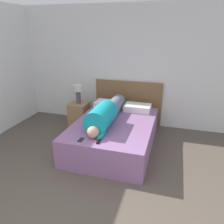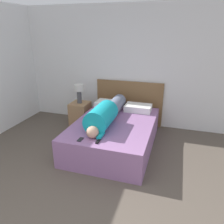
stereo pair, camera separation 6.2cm
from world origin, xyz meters
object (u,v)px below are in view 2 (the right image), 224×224
object	(u,v)px
table_lamp	(79,91)
pillow_near_headboard	(109,105)
bed	(114,134)
tv_remote	(98,141)
pillow_second	(138,108)
nightstand	(80,114)
cell_phone	(80,140)
person_lying	(106,113)

from	to	relation	value
table_lamp	pillow_near_headboard	world-z (taller)	table_lamp
bed	tv_remote	size ratio (longest dim) A/B	13.14
table_lamp	pillow_second	size ratio (longest dim) A/B	0.78
bed	pillow_second	size ratio (longest dim) A/B	3.68
bed	nightstand	size ratio (longest dim) A/B	3.57
nightstand	pillow_near_headboard	xyz separation A→B (m)	(0.68, 0.05, 0.29)
bed	tv_remote	world-z (taller)	tv_remote
bed	table_lamp	distance (m)	1.34
table_lamp	pillow_near_headboard	distance (m)	0.73
tv_remote	cell_phone	bearing A→B (deg)	-174.81
pillow_near_headboard	pillow_second	bearing A→B (deg)	0.00
bed	pillow_second	xyz separation A→B (m)	(0.30, 0.71, 0.31)
table_lamp	cell_phone	world-z (taller)	table_lamp
person_lying	tv_remote	world-z (taller)	person_lying
tv_remote	nightstand	bearing A→B (deg)	124.37
table_lamp	person_lying	distance (m)	1.13
nightstand	cell_phone	distance (m)	1.66
nightstand	person_lying	distance (m)	1.19
person_lying	nightstand	bearing A→B (deg)	140.79
person_lying	bed	bearing A→B (deg)	17.38
nightstand	pillow_second	world-z (taller)	pillow_second
tv_remote	bed	bearing A→B (deg)	88.92
table_lamp	nightstand	bearing A→B (deg)	90.00
nightstand	pillow_near_headboard	size ratio (longest dim) A/B	0.98
pillow_second	table_lamp	bearing A→B (deg)	-177.86
bed	nightstand	bearing A→B (deg)	146.76
pillow_near_headboard	pillow_second	size ratio (longest dim) A/B	1.05
pillow_near_headboard	tv_remote	xyz separation A→B (m)	(0.32, -1.51, -0.06)
nightstand	pillow_second	bearing A→B (deg)	2.14
pillow_second	tv_remote	size ratio (longest dim) A/B	3.57
table_lamp	tv_remote	distance (m)	1.79
bed	cell_phone	bearing A→B (deg)	-110.16
person_lying	cell_phone	distance (m)	0.81
pillow_near_headboard	nightstand	bearing A→B (deg)	-175.88
nightstand	pillow_second	xyz separation A→B (m)	(1.31, 0.05, 0.28)
bed	cell_phone	xyz separation A→B (m)	(-0.30, -0.82, 0.25)
pillow_near_headboard	tv_remote	size ratio (longest dim) A/B	3.76
cell_phone	nightstand	bearing A→B (deg)	115.60
table_lamp	person_lying	xyz separation A→B (m)	(0.87, -0.71, -0.17)
pillow_near_headboard	cell_phone	size ratio (longest dim) A/B	4.34
pillow_second	tv_remote	distance (m)	1.54
tv_remote	pillow_near_headboard	bearing A→B (deg)	101.88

